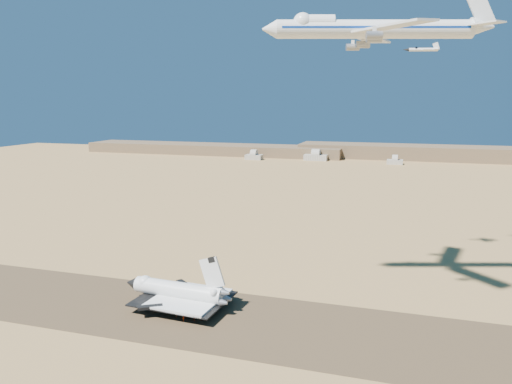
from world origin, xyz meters
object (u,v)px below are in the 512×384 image
(shuttle, at_px, (178,292))
(chase_jet_e, at_px, (422,49))
(carrier_747, at_px, (367,29))
(chase_jet_f, at_px, (468,30))
(crew_b, at_px, (184,318))
(crew_a, at_px, (176,315))
(crew_c, at_px, (194,318))

(shuttle, height_order, chase_jet_e, chase_jet_e)
(carrier_747, height_order, chase_jet_f, carrier_747)
(crew_b, bearing_deg, crew_a, 16.37)
(chase_jet_e, bearing_deg, carrier_747, -123.84)
(shuttle, distance_m, carrier_747, 117.98)
(crew_c, bearing_deg, chase_jet_e, -67.12)
(crew_a, height_order, crew_b, crew_b)
(crew_b, bearing_deg, carrier_747, -105.38)
(shuttle, xyz_separation_m, chase_jet_e, (84.21, 73.91, 93.52))
(crew_a, height_order, chase_jet_e, chase_jet_e)
(crew_a, xyz_separation_m, chase_jet_f, (99.55, 94.02, 107.22))
(crew_b, relative_size, chase_jet_e, 0.12)
(crew_b, distance_m, crew_c, 3.80)
(crew_c, bearing_deg, shuttle, 23.44)
(crew_a, bearing_deg, chase_jet_e, -41.90)
(carrier_747, bearing_deg, crew_c, -167.50)
(shuttle, height_order, carrier_747, carrier_747)
(shuttle, height_order, crew_a, shuttle)
(chase_jet_e, distance_m, chase_jet_f, 23.74)
(shuttle, relative_size, crew_c, 23.38)
(shuttle, relative_size, chase_jet_f, 3.04)
(carrier_747, height_order, crew_a, carrier_747)
(carrier_747, xyz_separation_m, crew_a, (-61.50, -30.04, -101.07))
(carrier_747, relative_size, crew_c, 42.25)
(crew_c, xyz_separation_m, chase_jet_e, (73.26, 83.35, 98.38))
(carrier_747, xyz_separation_m, chase_jet_e, (19.15, 52.56, -2.56))
(chase_jet_e, bearing_deg, crew_a, -148.14)
(shuttle, distance_m, crew_b, 14.00)
(crew_a, relative_size, crew_b, 0.86)
(chase_jet_e, relative_size, chase_jet_f, 1.06)
(chase_jet_f, bearing_deg, crew_c, -152.11)
(crew_b, xyz_separation_m, chase_jet_e, (76.80, 84.74, 98.38))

